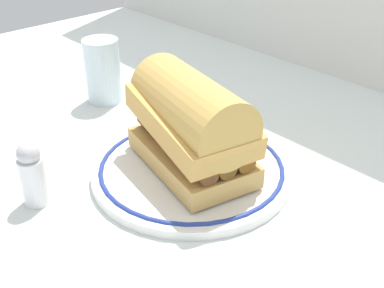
{
  "coord_description": "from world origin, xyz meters",
  "views": [
    {
      "loc": [
        0.35,
        -0.35,
        0.35
      ],
      "look_at": [
        -0.03,
        0.0,
        0.04
      ],
      "focal_mm": 45.65,
      "sensor_mm": 36.0,
      "label": 1
    }
  ],
  "objects": [
    {
      "name": "drinking_glass",
      "position": [
        -0.29,
        0.04,
        0.04
      ],
      "size": [
        0.06,
        0.06,
        0.1
      ],
      "color": "silver",
      "rests_on": "ground_plane"
    },
    {
      "name": "salt_shaker",
      "position": [
        -0.11,
        -0.17,
        0.04
      ],
      "size": [
        0.03,
        0.03,
        0.08
      ],
      "color": "white",
      "rests_on": "ground_plane"
    },
    {
      "name": "plate",
      "position": [
        -0.03,
        0.0,
        0.01
      ],
      "size": [
        0.25,
        0.25,
        0.01
      ],
      "color": "white",
      "rests_on": "ground_plane"
    },
    {
      "name": "ground_plane",
      "position": [
        0.0,
        0.0,
        0.0
      ],
      "size": [
        1.5,
        1.5,
        0.0
      ],
      "primitive_type": "plane",
      "color": "silver"
    },
    {
      "name": "sausage_sandwich",
      "position": [
        -0.03,
        0.0,
        0.07
      ],
      "size": [
        0.19,
        0.13,
        0.12
      ],
      "rotation": [
        0.0,
        0.0,
        -0.22
      ],
      "color": "tan",
      "rests_on": "plate"
    }
  ]
}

